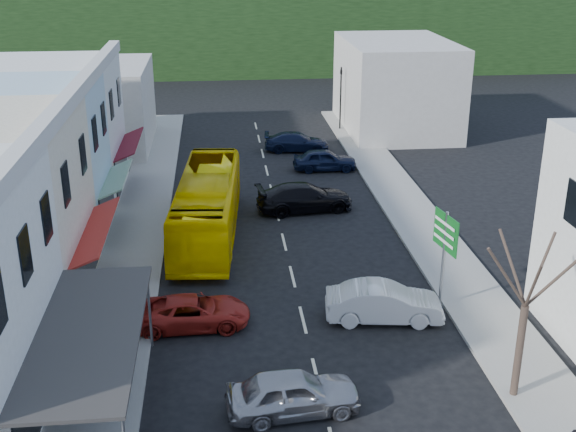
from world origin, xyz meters
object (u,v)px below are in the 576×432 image
object	(u,v)px
car_silver	(293,394)
street_tree	(525,306)
bus	(207,207)
direction_sign	(443,262)
traffic_signal	(341,99)
pedestrian_left	(133,304)
car_red	(193,310)
car_white	(384,304)

from	to	relation	value
car_silver	street_tree	xyz separation A→B (m)	(7.49, 0.05, 2.80)
bus	car_silver	xyz separation A→B (m)	(2.77, -15.28, -0.85)
direction_sign	traffic_signal	world-z (taller)	traffic_signal
street_tree	pedestrian_left	bearing A→B (deg)	155.25
car_red	pedestrian_left	xyz separation A→B (m)	(-2.34, 0.18, 0.30)
bus	pedestrian_left	size ratio (longest dim) A/B	6.82
pedestrian_left	traffic_signal	size ratio (longest dim) A/B	0.34
street_tree	traffic_signal	xyz separation A→B (m)	(0.16, 35.89, -0.98)
bus	pedestrian_left	distance (m)	9.62
car_white	direction_sign	world-z (taller)	direction_sign
pedestrian_left	car_silver	bearing A→B (deg)	-145.61
car_white	pedestrian_left	xyz separation A→B (m)	(-10.00, 0.46, 0.30)
direction_sign	street_tree	world-z (taller)	street_tree
car_silver	direction_sign	size ratio (longest dim) A/B	1.02
car_red	car_silver	bearing A→B (deg)	-151.92
street_tree	traffic_signal	world-z (taller)	street_tree
car_silver	traffic_signal	distance (m)	36.79
car_silver	direction_sign	world-z (taller)	direction_sign
direction_sign	traffic_signal	xyz separation A→B (m)	(0.80, 29.57, 0.35)
bus	traffic_signal	world-z (taller)	traffic_signal
car_white	direction_sign	xyz separation A→B (m)	(2.56, 0.70, 1.47)
direction_sign	street_tree	bearing A→B (deg)	-94.42
bus	direction_sign	world-z (taller)	direction_sign
bus	car_white	size ratio (longest dim) A/B	2.64
car_silver	car_white	size ratio (longest dim) A/B	1.00
car_white	traffic_signal	xyz separation A→B (m)	(3.36, 30.26, 1.82)
bus	car_white	bearing A→B (deg)	-48.97
direction_sign	bus	bearing A→B (deg)	126.96
bus	pedestrian_left	xyz separation A→B (m)	(-2.93, -9.15, -0.55)
car_red	traffic_signal	xyz separation A→B (m)	(11.01, 29.98, 1.82)
car_white	car_red	bearing A→B (deg)	94.67
car_white	car_red	distance (m)	7.66
car_silver	direction_sign	xyz separation A→B (m)	(6.85, 6.37, 1.47)
car_red	street_tree	world-z (taller)	street_tree
car_white	street_tree	bearing A→B (deg)	-143.55
car_silver	car_red	bearing A→B (deg)	23.58
car_red	direction_sign	xyz separation A→B (m)	(10.21, 0.41, 1.47)
pedestrian_left	bus	bearing A→B (deg)	-26.29
street_tree	traffic_signal	bearing A→B (deg)	89.75
car_silver	pedestrian_left	size ratio (longest dim) A/B	2.59
pedestrian_left	direction_sign	bearing A→B (deg)	-97.45
car_red	pedestrian_left	size ratio (longest dim) A/B	2.71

